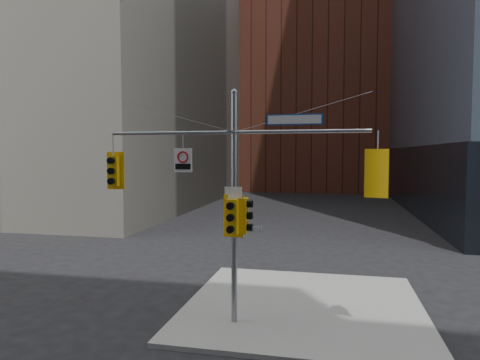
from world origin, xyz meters
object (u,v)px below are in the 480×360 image
at_px(traffic_light_pole_front, 232,217).
at_px(traffic_light_pole_side, 245,215).
at_px(traffic_light_east_arm, 377,173).
at_px(regulatory_sign_arm, 183,159).
at_px(traffic_light_west_arm, 114,171).
at_px(street_sign_blade, 294,120).
at_px(signal_assembly, 234,184).

bearing_deg(traffic_light_pole_front, traffic_light_pole_side, 42.02).
distance_m(traffic_light_east_arm, regulatory_sign_arm, 5.81).
relative_size(traffic_light_west_arm, regulatory_sign_arm, 1.66).
distance_m(traffic_light_east_arm, traffic_light_pole_front, 4.38).
xyz_separation_m(traffic_light_pole_side, street_sign_blade, (1.49, -0.00, 2.88)).
distance_m(street_sign_blade, regulatory_sign_arm, 3.64).
bearing_deg(traffic_light_pole_front, signal_assembly, 92.06).
bearing_deg(traffic_light_west_arm, street_sign_blade, -4.09).
relative_size(signal_assembly, street_sign_blade, 4.82).
relative_size(signal_assembly, traffic_light_pole_side, 7.42).
relative_size(traffic_light_pole_side, regulatory_sign_arm, 1.45).
bearing_deg(signal_assembly, regulatory_sign_arm, -179.29).
distance_m(traffic_light_pole_side, traffic_light_pole_front, 0.42).
xyz_separation_m(signal_assembly, regulatory_sign_arm, (-1.63, -0.02, 0.76)).
height_order(signal_assembly, traffic_light_pole_side, signal_assembly).
distance_m(traffic_light_west_arm, traffic_light_pole_side, 4.55).
distance_m(traffic_light_west_arm, traffic_light_east_arm, 8.19).
xyz_separation_m(traffic_light_west_arm, traffic_light_east_arm, (8.19, -0.01, -0.00)).
bearing_deg(signal_assembly, street_sign_blade, 0.09).
bearing_deg(traffic_light_west_arm, regulatory_sign_arm, -4.79).
height_order(traffic_light_west_arm, traffic_light_east_arm, traffic_light_east_arm).
bearing_deg(street_sign_blade, traffic_light_pole_front, -171.03).
distance_m(signal_assembly, street_sign_blade, 2.65).
bearing_deg(street_sign_blade, traffic_light_west_arm, -179.60).
bearing_deg(traffic_light_west_arm, traffic_light_pole_front, -7.97).
relative_size(traffic_light_pole_front, street_sign_blade, 0.78).
height_order(traffic_light_pole_front, regulatory_sign_arm, regulatory_sign_arm).
bearing_deg(traffic_light_pole_side, signal_assembly, 92.20).
relative_size(traffic_light_west_arm, traffic_light_east_arm, 0.90).
bearing_deg(traffic_light_east_arm, traffic_light_pole_side, 13.16).
bearing_deg(traffic_light_pole_side, street_sign_blade, -89.01).
relative_size(street_sign_blade, regulatory_sign_arm, 2.24).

